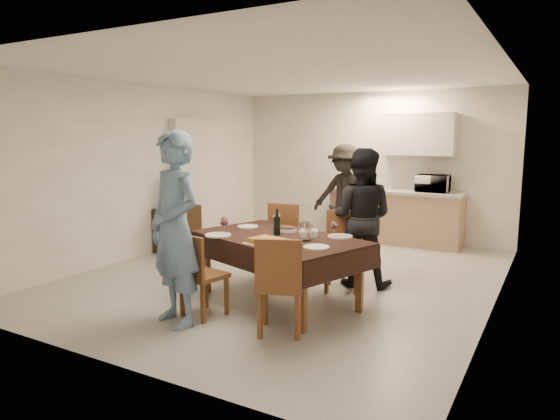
{
  "coord_description": "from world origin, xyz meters",
  "views": [
    {
      "loc": [
        3.05,
        -5.64,
        1.85
      ],
      "look_at": [
        0.01,
        -0.3,
        0.91
      ],
      "focal_mm": 32.0,
      "sensor_mm": 36.0,
      "label": 1
    }
  ],
  "objects_px": {
    "microwave": "(433,183)",
    "person_near": "(175,229)",
    "person_kitchen": "(344,194)",
    "person_far": "(360,218)",
    "dining_table": "(279,239)",
    "wine_bottle": "(277,222)",
    "water_jug": "(177,192)",
    "console": "(178,228)",
    "savoury_tart": "(269,241)",
    "water_pitcher": "(305,232)"
  },
  "relations": [
    {
      "from": "dining_table",
      "to": "person_near",
      "type": "xyz_separation_m",
      "value": [
        -0.55,
        -1.05,
        0.24
      ]
    },
    {
      "from": "water_jug",
      "to": "water_pitcher",
      "type": "xyz_separation_m",
      "value": [
        3.02,
        -1.45,
        -0.09
      ]
    },
    {
      "from": "water_pitcher",
      "to": "person_near",
      "type": "relative_size",
      "value": 0.1
    },
    {
      "from": "person_near",
      "to": "person_kitchen",
      "type": "xyz_separation_m",
      "value": [
        0.0,
        4.27,
        -0.1
      ]
    },
    {
      "from": "console",
      "to": "water_jug",
      "type": "bearing_deg",
      "value": 0.0
    },
    {
      "from": "person_far",
      "to": "wine_bottle",
      "type": "bearing_deg",
      "value": 48.64
    },
    {
      "from": "console",
      "to": "person_near",
      "type": "distance_m",
      "value": 3.29
    },
    {
      "from": "microwave",
      "to": "console",
      "type": "bearing_deg",
      "value": 33.17
    },
    {
      "from": "microwave",
      "to": "person_near",
      "type": "bearing_deg",
      "value": 73.85
    },
    {
      "from": "person_near",
      "to": "water_jug",
      "type": "bearing_deg",
      "value": 148.81
    },
    {
      "from": "microwave",
      "to": "person_kitchen",
      "type": "relative_size",
      "value": 0.3
    },
    {
      "from": "dining_table",
      "to": "microwave",
      "type": "bearing_deg",
      "value": 96.32
    },
    {
      "from": "dining_table",
      "to": "water_jug",
      "type": "xyz_separation_m",
      "value": [
        -2.67,
        1.4,
        0.23
      ]
    },
    {
      "from": "water_jug",
      "to": "person_near",
      "type": "relative_size",
      "value": 0.25
    },
    {
      "from": "wine_bottle",
      "to": "person_kitchen",
      "type": "bearing_deg",
      "value": 98.94
    },
    {
      "from": "savoury_tart",
      "to": "person_near",
      "type": "xyz_separation_m",
      "value": [
        -0.65,
        -0.67,
        0.18
      ]
    },
    {
      "from": "microwave",
      "to": "person_far",
      "type": "bearing_deg",
      "value": 84.18
    },
    {
      "from": "wine_bottle",
      "to": "water_jug",
      "type": "bearing_deg",
      "value": 152.81
    },
    {
      "from": "dining_table",
      "to": "wine_bottle",
      "type": "height_order",
      "value": "wine_bottle"
    },
    {
      "from": "console",
      "to": "water_jug",
      "type": "height_order",
      "value": "water_jug"
    },
    {
      "from": "console",
      "to": "person_far",
      "type": "bearing_deg",
      "value": -6.12
    },
    {
      "from": "person_near",
      "to": "wine_bottle",
      "type": "bearing_deg",
      "value": 83.46
    },
    {
      "from": "wine_bottle",
      "to": "person_kitchen",
      "type": "relative_size",
      "value": 0.18
    },
    {
      "from": "person_kitchen",
      "to": "dining_table",
      "type": "bearing_deg",
      "value": -80.33
    },
    {
      "from": "water_jug",
      "to": "person_kitchen",
      "type": "height_order",
      "value": "person_kitchen"
    },
    {
      "from": "person_kitchen",
      "to": "person_near",
      "type": "bearing_deg",
      "value": -90.01
    },
    {
      "from": "microwave",
      "to": "savoury_tart",
      "type": "bearing_deg",
      "value": 79.96
    },
    {
      "from": "dining_table",
      "to": "water_pitcher",
      "type": "xyz_separation_m",
      "value": [
        0.35,
        -0.05,
        0.13
      ]
    },
    {
      "from": "water_pitcher",
      "to": "water_jug",
      "type": "bearing_deg",
      "value": 154.42
    },
    {
      "from": "person_near",
      "to": "person_kitchen",
      "type": "relative_size",
      "value": 1.12
    },
    {
      "from": "savoury_tart",
      "to": "person_kitchen",
      "type": "distance_m",
      "value": 3.66
    },
    {
      "from": "console",
      "to": "savoury_tart",
      "type": "bearing_deg",
      "value": -32.67
    },
    {
      "from": "water_pitcher",
      "to": "person_kitchen",
      "type": "distance_m",
      "value": 3.39
    },
    {
      "from": "person_far",
      "to": "savoury_tart",
      "type": "bearing_deg",
      "value": 62.13
    },
    {
      "from": "savoury_tart",
      "to": "person_far",
      "type": "bearing_deg",
      "value": 72.53
    },
    {
      "from": "dining_table",
      "to": "console",
      "type": "bearing_deg",
      "value": 171.27
    },
    {
      "from": "water_jug",
      "to": "person_far",
      "type": "bearing_deg",
      "value": -6.12
    },
    {
      "from": "dining_table",
      "to": "person_near",
      "type": "relative_size",
      "value": 1.14
    },
    {
      "from": "water_jug",
      "to": "water_pitcher",
      "type": "relative_size",
      "value": 2.39
    },
    {
      "from": "dining_table",
      "to": "wine_bottle",
      "type": "relative_size",
      "value": 7.25
    },
    {
      "from": "person_kitchen",
      "to": "water_jug",
      "type": "bearing_deg",
      "value": -139.2
    },
    {
      "from": "console",
      "to": "person_far",
      "type": "distance_m",
      "value": 3.27
    },
    {
      "from": "console",
      "to": "water_pitcher",
      "type": "distance_m",
      "value": 3.38
    },
    {
      "from": "water_pitcher",
      "to": "person_kitchen",
      "type": "relative_size",
      "value": 0.12
    },
    {
      "from": "water_jug",
      "to": "microwave",
      "type": "distance_m",
      "value": 4.17
    },
    {
      "from": "wine_bottle",
      "to": "water_pitcher",
      "type": "distance_m",
      "value": 0.42
    },
    {
      "from": "savoury_tart",
      "to": "microwave",
      "type": "relative_size",
      "value": 0.87
    },
    {
      "from": "microwave",
      "to": "person_far",
      "type": "xyz_separation_m",
      "value": [
        -0.27,
        -2.62,
        -0.21
      ]
    },
    {
      "from": "console",
      "to": "microwave",
      "type": "bearing_deg",
      "value": 33.17
    },
    {
      "from": "water_jug",
      "to": "person_kitchen",
      "type": "relative_size",
      "value": 0.28
    }
  ]
}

